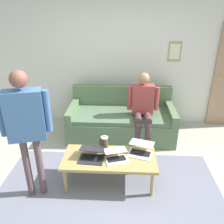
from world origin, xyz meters
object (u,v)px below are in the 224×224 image
object	(u,v)px
laptop_left	(116,156)
french_press	(105,144)
coffee_table	(109,160)
laptop_right	(141,150)
couch	(121,120)
person_seated	(143,105)
person_standing	(26,121)
laptop_center	(92,155)

from	to	relation	value
laptop_left	french_press	world-z (taller)	french_press
coffee_table	laptop_right	world-z (taller)	laptop_right
couch	person_seated	world-z (taller)	person_seated
person_standing	person_seated	distance (m)	2.06
laptop_left	person_seated	distance (m)	1.27
laptop_left	french_press	xyz separation A→B (m)	(0.17, -0.19, 0.07)
french_press	person_standing	xyz separation A→B (m)	(0.87, 0.42, 0.54)
person_standing	person_seated	world-z (taller)	person_standing
person_standing	laptop_center	bearing A→B (deg)	-161.94
couch	coffee_table	distance (m)	1.37
laptop_right	person_seated	size ratio (longest dim) A/B	0.32
laptop_center	person_standing	xyz separation A→B (m)	(0.71, 0.23, 0.61)
laptop_left	french_press	bearing A→B (deg)	-47.72
couch	laptop_left	world-z (taller)	couch
person_seated	french_press	bearing A→B (deg)	59.05
laptop_right	person_standing	bearing A→B (deg)	15.88
laptop_center	laptop_right	xyz separation A→B (m)	(-0.67, -0.16, 0.00)
coffee_table	french_press	size ratio (longest dim) A/B	4.95
person_standing	person_seated	bearing A→B (deg)	-136.17
laptop_left	person_seated	xyz separation A→B (m)	(-0.42, -1.17, 0.26)
coffee_table	person_seated	bearing A→B (deg)	-114.32
coffee_table	person_standing	distance (m)	1.21
laptop_center	person_seated	xyz separation A→B (m)	(-0.75, -1.17, 0.26)
coffee_table	laptop_right	distance (m)	0.46
coffee_table	french_press	bearing A→B (deg)	-63.36
laptop_right	french_press	bearing A→B (deg)	-3.10
laptop_left	laptop_right	size ratio (longest dim) A/B	0.89
person_seated	couch	bearing A→B (deg)	-31.53
laptop_left	person_seated	size ratio (longest dim) A/B	0.29
laptop_center	french_press	world-z (taller)	french_press
laptop_left	french_press	size ratio (longest dim) A/B	1.43
laptop_right	french_press	distance (m)	0.51
person_standing	laptop_right	bearing A→B (deg)	-164.12
person_standing	coffee_table	bearing A→B (deg)	-164.30
laptop_center	laptop_right	distance (m)	0.69
laptop_right	person_seated	world-z (taller)	person_seated
couch	laptop_right	world-z (taller)	couch
person_seated	person_standing	bearing A→B (deg)	43.83
person_seated	coffee_table	bearing A→B (deg)	65.68
couch	laptop_center	world-z (taller)	couch
laptop_center	person_seated	distance (m)	1.42
couch	person_standing	bearing A→B (deg)	56.19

